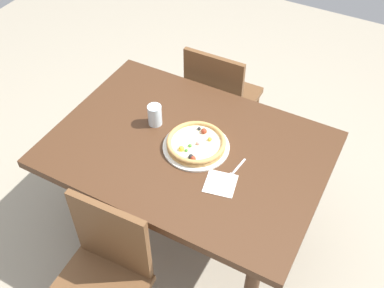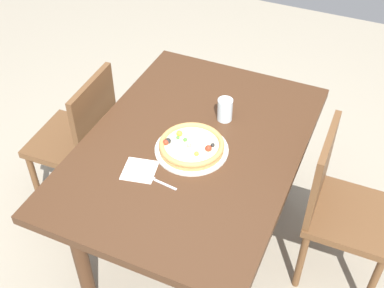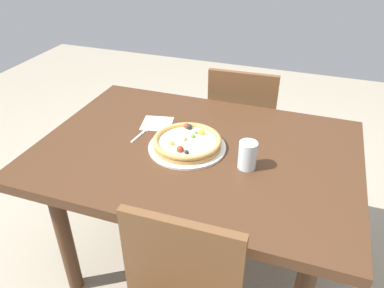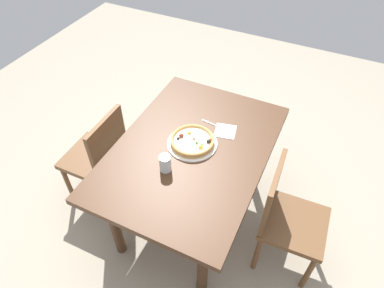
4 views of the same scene
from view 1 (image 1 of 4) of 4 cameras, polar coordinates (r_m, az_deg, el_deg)
name	(u,v)px [view 1 (image 1 of 4)]	position (r m, az deg, el deg)	size (l,w,h in m)	color
ground_plane	(189,230)	(2.83, -0.42, -10.72)	(6.00, 6.00, 0.00)	#9E937F
dining_table	(188,159)	(2.32, -0.50, -1.88)	(1.36, 0.96, 0.73)	#472B19
chair_near	(220,98)	(2.93, 3.54, 5.75)	(0.41, 0.41, 0.87)	brown
chair_far	(102,279)	(2.16, -11.26, -16.29)	(0.42, 0.42, 0.87)	brown
plate	(196,147)	(2.25, 0.52, -0.33)	(0.33, 0.33, 0.01)	silver
pizza	(196,143)	(2.23, 0.52, 0.11)	(0.29, 0.29, 0.05)	tan
fork	(235,171)	(2.15, 5.37, -3.43)	(0.04, 0.17, 0.00)	silver
drinking_glass	(155,115)	(2.35, -4.69, 3.64)	(0.07, 0.07, 0.11)	silver
napkin	(220,184)	(2.10, 3.59, -4.98)	(0.14, 0.14, 0.00)	white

